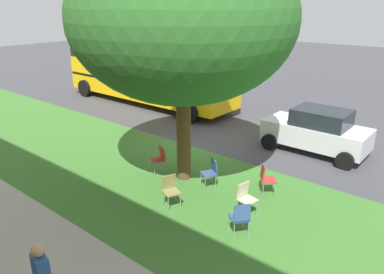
{
  "coord_description": "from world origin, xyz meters",
  "views": [
    {
      "loc": [
        -8.21,
        10.5,
        5.27
      ],
      "look_at": [
        -1.17,
        1.93,
        1.21
      ],
      "focal_mm": 34.73,
      "sensor_mm": 36.0,
      "label": 1
    }
  ],
  "objects_px": {
    "street_tree": "(183,20)",
    "parked_car": "(317,130)",
    "chair_1": "(159,157)",
    "school_bus": "(147,71)",
    "chair_2": "(170,188)",
    "chair_5": "(240,217)",
    "chair_0": "(266,177)",
    "chair_4": "(211,171)",
    "chair_3": "(246,196)"
  },
  "relations": [
    {
      "from": "chair_2",
      "to": "school_bus",
      "type": "xyz_separation_m",
      "value": [
        8.35,
        -7.3,
        1.24
      ]
    },
    {
      "from": "chair_2",
      "to": "chair_5",
      "type": "bearing_deg",
      "value": -179.6
    },
    {
      "from": "chair_1",
      "to": "chair_0",
      "type": "bearing_deg",
      "value": -165.2
    },
    {
      "from": "chair_0",
      "to": "chair_5",
      "type": "xyz_separation_m",
      "value": [
        -0.55,
        2.23,
        0.0
      ]
    },
    {
      "from": "chair_1",
      "to": "chair_5",
      "type": "relative_size",
      "value": 1.0
    },
    {
      "from": "chair_0",
      "to": "chair_5",
      "type": "height_order",
      "value": "same"
    },
    {
      "from": "chair_2",
      "to": "chair_5",
      "type": "relative_size",
      "value": 1.0
    },
    {
      "from": "school_bus",
      "to": "chair_2",
      "type": "bearing_deg",
      "value": 138.85
    },
    {
      "from": "chair_0",
      "to": "chair_4",
      "type": "xyz_separation_m",
      "value": [
        1.49,
        0.67,
        0.0
      ]
    },
    {
      "from": "chair_3",
      "to": "chair_2",
      "type": "bearing_deg",
      "value": 27.08
    },
    {
      "from": "chair_4",
      "to": "chair_1",
      "type": "bearing_deg",
      "value": 6.87
    },
    {
      "from": "chair_4",
      "to": "parked_car",
      "type": "height_order",
      "value": "parked_car"
    },
    {
      "from": "chair_0",
      "to": "school_bus",
      "type": "bearing_deg",
      "value": -26.75
    },
    {
      "from": "chair_0",
      "to": "chair_5",
      "type": "distance_m",
      "value": 2.3
    },
    {
      "from": "chair_2",
      "to": "parked_car",
      "type": "relative_size",
      "value": 0.24
    },
    {
      "from": "chair_1",
      "to": "chair_3",
      "type": "relative_size",
      "value": 1.0
    },
    {
      "from": "chair_2",
      "to": "chair_4",
      "type": "height_order",
      "value": "same"
    },
    {
      "from": "chair_0",
      "to": "chair_3",
      "type": "distance_m",
      "value": 1.33
    },
    {
      "from": "street_tree",
      "to": "chair_2",
      "type": "xyz_separation_m",
      "value": [
        -0.84,
        1.55,
        -4.27
      ]
    },
    {
      "from": "chair_3",
      "to": "chair_0",
      "type": "bearing_deg",
      "value": -84.18
    },
    {
      "from": "street_tree",
      "to": "parked_car",
      "type": "relative_size",
      "value": 1.93
    },
    {
      "from": "chair_2",
      "to": "parked_car",
      "type": "distance_m",
      "value": 6.46
    },
    {
      "from": "chair_0",
      "to": "chair_3",
      "type": "bearing_deg",
      "value": 95.82
    },
    {
      "from": "chair_1",
      "to": "school_bus",
      "type": "bearing_deg",
      "value": -41.96
    },
    {
      "from": "chair_1",
      "to": "school_bus",
      "type": "relative_size",
      "value": 0.08
    },
    {
      "from": "chair_5",
      "to": "parked_car",
      "type": "distance_m",
      "value": 6.3
    },
    {
      "from": "chair_0",
      "to": "school_bus",
      "type": "distance_m",
      "value": 11.29
    },
    {
      "from": "street_tree",
      "to": "chair_2",
      "type": "distance_m",
      "value": 4.62
    },
    {
      "from": "chair_0",
      "to": "chair_1",
      "type": "height_order",
      "value": "same"
    },
    {
      "from": "street_tree",
      "to": "chair_0",
      "type": "xyz_separation_m",
      "value": [
        -2.51,
        -0.7,
        -4.27
      ]
    },
    {
      "from": "chair_1",
      "to": "chair_4",
      "type": "distance_m",
      "value": 1.93
    },
    {
      "from": "street_tree",
      "to": "chair_1",
      "type": "bearing_deg",
      "value": 12.47
    },
    {
      "from": "parked_car",
      "to": "chair_3",
      "type": "bearing_deg",
      "value": 92.97
    },
    {
      "from": "chair_5",
      "to": "chair_1",
      "type": "bearing_deg",
      "value": -18.64
    },
    {
      "from": "chair_2",
      "to": "chair_5",
      "type": "height_order",
      "value": "same"
    },
    {
      "from": "chair_0",
      "to": "chair_1",
      "type": "relative_size",
      "value": 1.0
    },
    {
      "from": "street_tree",
      "to": "parked_car",
      "type": "xyz_separation_m",
      "value": [
        -2.37,
        -4.72,
        -3.95
      ]
    },
    {
      "from": "street_tree",
      "to": "chair_5",
      "type": "bearing_deg",
      "value": 153.43
    },
    {
      "from": "school_bus",
      "to": "parked_car",
      "type": "bearing_deg",
      "value": 174.05
    },
    {
      "from": "chair_0",
      "to": "school_bus",
      "type": "height_order",
      "value": "school_bus"
    },
    {
      "from": "street_tree",
      "to": "chair_4",
      "type": "relative_size",
      "value": 8.1
    },
    {
      "from": "street_tree",
      "to": "school_bus",
      "type": "relative_size",
      "value": 0.69
    },
    {
      "from": "street_tree",
      "to": "chair_4",
      "type": "distance_m",
      "value": 4.39
    },
    {
      "from": "street_tree",
      "to": "parked_car",
      "type": "height_order",
      "value": "street_tree"
    },
    {
      "from": "chair_2",
      "to": "street_tree",
      "type": "bearing_deg",
      "value": -61.46
    },
    {
      "from": "chair_3",
      "to": "chair_5",
      "type": "relative_size",
      "value": 1.0
    },
    {
      "from": "chair_3",
      "to": "parked_car",
      "type": "height_order",
      "value": "parked_car"
    },
    {
      "from": "chair_5",
      "to": "parked_car",
      "type": "bearing_deg",
      "value": -83.7
    },
    {
      "from": "chair_2",
      "to": "chair_3",
      "type": "xyz_separation_m",
      "value": [
        -1.81,
        -0.92,
        0.0
      ]
    },
    {
      "from": "chair_4",
      "to": "chair_5",
      "type": "bearing_deg",
      "value": 142.46
    }
  ]
}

